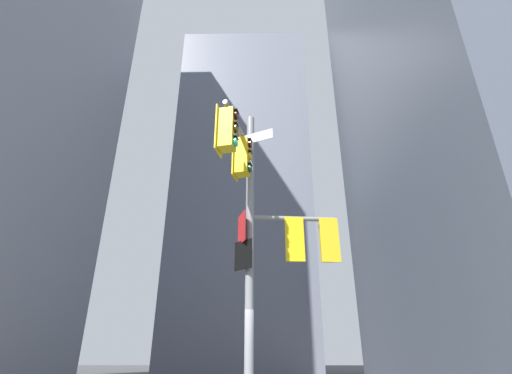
{
  "coord_description": "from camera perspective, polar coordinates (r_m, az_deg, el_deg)",
  "views": [
    {
      "loc": [
        0.33,
        -9.07,
        1.54
      ],
      "look_at": [
        0.15,
        0.19,
        5.73
      ],
      "focal_mm": 26.1,
      "sensor_mm": 36.0,
      "label": 1
    }
  ],
  "objects": [
    {
      "name": "building_mid_block",
      "position": [
        37.62,
        -1.83,
        -1.7
      ],
      "size": [
        12.21,
        12.21,
        32.05
      ],
      "primitive_type": "cube",
      "color": "slate",
      "rests_on": "ground"
    },
    {
      "name": "signal_pole_assembly",
      "position": [
        9.23,
        1.17,
        -4.58
      ],
      "size": [
        3.16,
        2.75,
        7.86
      ],
      "color": "gray",
      "rests_on": "ground"
    }
  ]
}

